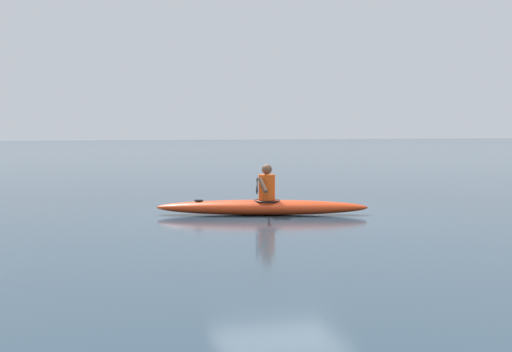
# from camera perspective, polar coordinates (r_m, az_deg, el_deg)

# --- Properties ---
(ground_plane) EXTENTS (160.00, 160.00, 0.00)m
(ground_plane) POSITION_cam_1_polar(r_m,az_deg,el_deg) (13.63, 1.95, -3.58)
(ground_plane) COLOR #283D4C
(kayak) EXTENTS (4.36, 1.78, 0.31)m
(kayak) POSITION_cam_1_polar(r_m,az_deg,el_deg) (14.27, 0.51, -2.59)
(kayak) COLOR red
(kayak) RESTS_ON ground
(kayaker) EXTENTS (0.72, 2.42, 0.74)m
(kayaker) POSITION_cam_1_polar(r_m,az_deg,el_deg) (14.23, 0.80, -0.73)
(kayaker) COLOR #E04C14
(kayaker) RESTS_ON kayak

